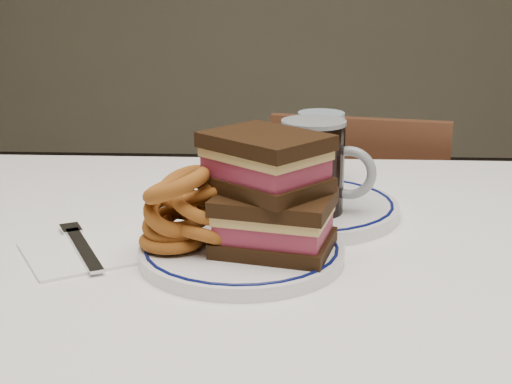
{
  "coord_description": "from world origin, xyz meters",
  "views": [
    {
      "loc": [
        0.05,
        -0.88,
        1.08
      ],
      "look_at": [
        0.01,
        -0.07,
        0.83
      ],
      "focal_mm": 50.0,
      "sensor_mm": 36.0,
      "label": 1
    }
  ],
  "objects_px": {
    "reuben_sandwich": "(270,192)",
    "beer_mug": "(315,172)",
    "chair_far": "(358,265)",
    "main_plate": "(242,251)",
    "far_plate": "(303,207)"
  },
  "relations": [
    {
      "from": "reuben_sandwich",
      "to": "beer_mug",
      "type": "xyz_separation_m",
      "value": [
        0.06,
        0.14,
        -0.01
      ]
    },
    {
      "from": "chair_far",
      "to": "main_plate",
      "type": "distance_m",
      "value": 0.84
    },
    {
      "from": "main_plate",
      "to": "reuben_sandwich",
      "type": "xyz_separation_m",
      "value": [
        0.03,
        -0.0,
        0.08
      ]
    },
    {
      "from": "beer_mug",
      "to": "chair_far",
      "type": "bearing_deg",
      "value": 78.36
    },
    {
      "from": "chair_far",
      "to": "reuben_sandwich",
      "type": "height_order",
      "value": "reuben_sandwich"
    },
    {
      "from": "chair_far",
      "to": "far_plate",
      "type": "distance_m",
      "value": 0.67
    },
    {
      "from": "beer_mug",
      "to": "far_plate",
      "type": "distance_m",
      "value": 0.08
    },
    {
      "from": "reuben_sandwich",
      "to": "far_plate",
      "type": "height_order",
      "value": "reuben_sandwich"
    },
    {
      "from": "chair_far",
      "to": "far_plate",
      "type": "xyz_separation_m",
      "value": [
        -0.14,
        -0.57,
        0.32
      ]
    },
    {
      "from": "chair_far",
      "to": "beer_mug",
      "type": "height_order",
      "value": "beer_mug"
    },
    {
      "from": "main_plate",
      "to": "reuben_sandwich",
      "type": "relative_size",
      "value": 1.44
    },
    {
      "from": "reuben_sandwich",
      "to": "beer_mug",
      "type": "relative_size",
      "value": 1.19
    },
    {
      "from": "chair_far",
      "to": "reuben_sandwich",
      "type": "xyz_separation_m",
      "value": [
        -0.18,
        -0.74,
        0.4
      ]
    },
    {
      "from": "reuben_sandwich",
      "to": "chair_far",
      "type": "bearing_deg",
      "value": 76.27
    },
    {
      "from": "reuben_sandwich",
      "to": "main_plate",
      "type": "bearing_deg",
      "value": 178.15
    }
  ]
}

